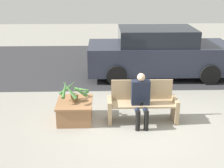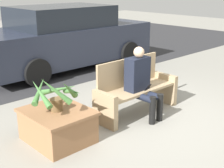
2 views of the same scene
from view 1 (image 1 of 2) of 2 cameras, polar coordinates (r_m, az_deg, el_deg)
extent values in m
plane|color=gray|center=(7.03, 4.95, -7.71)|extent=(30.00, 30.00, 0.00)
cube|color=#2D2D30|center=(11.89, 2.15, 3.91)|extent=(20.00, 6.00, 0.01)
cube|color=tan|center=(7.11, -0.44, -4.85)|extent=(0.09, 0.50, 0.55)
cube|color=tan|center=(7.29, 11.46, -4.61)|extent=(0.09, 0.50, 0.55)
cube|color=tan|center=(7.10, 5.62, -3.63)|extent=(1.41, 0.46, 0.04)
cube|color=tan|center=(7.22, 5.47, -1.02)|extent=(1.41, 0.04, 0.48)
cube|color=black|center=(6.95, 5.24, -1.53)|extent=(0.40, 0.22, 0.55)
sphere|color=tan|center=(6.81, 5.35, 1.25)|extent=(0.18, 0.18, 0.18)
cylinder|color=black|center=(6.87, 4.60, -4.73)|extent=(0.11, 0.42, 0.11)
cylinder|color=black|center=(6.90, 6.11, -4.70)|extent=(0.11, 0.42, 0.11)
cylinder|color=black|center=(6.76, 4.75, -6.73)|extent=(0.10, 0.10, 0.45)
cylinder|color=black|center=(6.78, 6.29, -6.69)|extent=(0.10, 0.10, 0.45)
cube|color=black|center=(6.80, 5.42, -3.63)|extent=(0.07, 0.09, 0.12)
cube|color=#936642|center=(7.25, -6.78, -4.85)|extent=(0.75, 0.89, 0.46)
cube|color=#936642|center=(7.17, -6.84, -3.32)|extent=(0.80, 0.94, 0.04)
cylinder|color=brown|center=(7.13, -6.88, -2.54)|extent=(0.17, 0.17, 0.17)
cone|color=#427538|center=(7.01, -5.01, -1.61)|extent=(0.19, 0.51, 0.19)
cone|color=#427538|center=(7.23, -5.46, -1.00)|extent=(0.42, 0.41, 0.18)
cone|color=#427538|center=(7.23, -8.01, -0.62)|extent=(0.42, 0.39, 0.29)
cone|color=#427538|center=(7.09, -8.69, -0.94)|extent=(0.11, 0.48, 0.32)
cone|color=#427538|center=(6.90, -7.85, -1.02)|extent=(0.40, 0.29, 0.41)
cone|color=#427538|center=(6.88, -6.18, -1.23)|extent=(0.43, 0.32, 0.37)
cube|color=#232838|center=(10.31, 8.58, 4.89)|extent=(4.58, 1.80, 0.87)
cube|color=black|center=(10.14, 8.14, 8.69)|extent=(2.38, 1.66, 0.52)
cylinder|color=black|center=(9.92, 17.47, 1.63)|extent=(0.62, 0.18, 0.62)
cylinder|color=black|center=(11.57, 14.69, 4.39)|extent=(0.62, 0.18, 0.62)
cylinder|color=black|center=(9.39, 0.87, 1.55)|extent=(0.62, 0.18, 0.62)
cylinder|color=black|center=(11.11, 0.46, 4.42)|extent=(0.62, 0.18, 0.62)
camera|label=2|loc=(4.39, -41.79, 0.27)|focal=50.00mm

